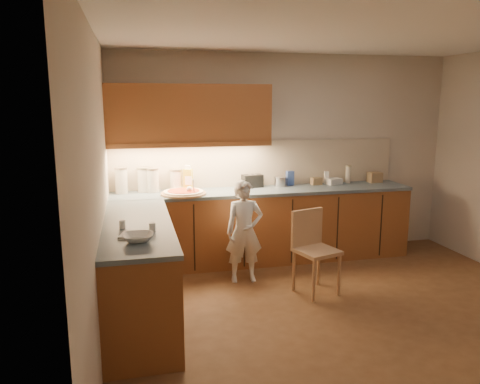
{
  "coord_description": "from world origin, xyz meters",
  "views": [
    {
      "loc": [
        -1.98,
        -3.81,
        2.01
      ],
      "look_at": [
        -0.8,
        1.2,
        1.0
      ],
      "focal_mm": 35.0,
      "sensor_mm": 36.0,
      "label": 1
    }
  ],
  "objects": [
    {
      "name": "canister_b",
      "position": [
        -1.83,
        1.88,
        1.07
      ],
      "size": [
        0.17,
        0.17,
        0.3
      ],
      "rotation": [
        0.0,
        0.0,
        -0.12
      ],
      "color": "white",
      "rests_on": "l_counter"
    },
    {
      "name": "oil_jug",
      "position": [
        -1.31,
        1.83,
        1.06
      ],
      "size": [
        0.13,
        0.11,
        0.32
      ],
      "rotation": [
        0.0,
        0.0,
        -0.42
      ],
      "color": "gold",
      "rests_on": "l_counter"
    },
    {
      "name": "room",
      "position": [
        0.0,
        0.0,
        1.68
      ],
      "size": [
        4.54,
        4.5,
        2.62
      ],
      "color": "brown",
      "rests_on": "ground"
    },
    {
      "name": "tall_jar",
      "position": [
        0.85,
        1.89,
        1.04
      ],
      "size": [
        0.08,
        0.08,
        0.24
      ],
      "rotation": [
        0.0,
        0.0,
        -0.41
      ],
      "color": "silver",
      "rests_on": "l_counter"
    },
    {
      "name": "white_bottle",
      "position": [
        0.54,
        1.89,
        1.0
      ],
      "size": [
        0.06,
        0.06,
        0.16
      ],
      "primitive_type": "cube",
      "rotation": [
        0.0,
        0.0,
        -0.19
      ],
      "color": "white",
      "rests_on": "l_counter"
    },
    {
      "name": "pizza_on_board",
      "position": [
        -1.39,
        1.6,
        0.94
      ],
      "size": [
        0.53,
        0.53,
        0.22
      ],
      "rotation": [
        0.0,
        0.0,
        0.13
      ],
      "color": "tan",
      "rests_on": "l_counter"
    },
    {
      "name": "blue_box",
      "position": [
        0.03,
        1.89,
        1.01
      ],
      "size": [
        0.1,
        0.07,
        0.19
      ],
      "primitive_type": "cube",
      "rotation": [
        0.0,
        0.0,
        0.08
      ],
      "color": "#344F9D",
      "rests_on": "l_counter"
    },
    {
      "name": "mixing_bowl",
      "position": [
        -1.95,
        -0.18,
        0.95
      ],
      "size": [
        0.24,
        0.24,
        0.06
      ],
      "primitive_type": "imported",
      "rotation": [
        0.0,
        0.0,
        -0.01
      ],
      "color": "white",
      "rests_on": "l_counter"
    },
    {
      "name": "backsplash",
      "position": [
        -0.38,
        1.99,
        1.21
      ],
      "size": [
        3.75,
        0.02,
        0.58
      ],
      "primitive_type": "cube",
      "color": "beige",
      "rests_on": "l_counter"
    },
    {
      "name": "dough_cloth",
      "position": [
        -1.97,
        -0.03,
        0.93
      ],
      "size": [
        0.29,
        0.25,
        0.02
      ],
      "primitive_type": "cube",
      "rotation": [
        0.0,
        0.0,
        -0.25
      ],
      "color": "white",
      "rests_on": "l_counter"
    },
    {
      "name": "upper_cabinets",
      "position": [
        -1.27,
        1.82,
        1.85
      ],
      "size": [
        1.95,
        0.36,
        0.73
      ],
      "color": "brown",
      "rests_on": "ground"
    },
    {
      "name": "toaster",
      "position": [
        -0.48,
        1.87,
        1.0
      ],
      "size": [
        0.27,
        0.18,
        0.17
      ],
      "rotation": [
        0.0,
        0.0,
        0.13
      ],
      "color": "black",
      "rests_on": "l_counter"
    },
    {
      "name": "child",
      "position": [
        -0.78,
        1.07,
        0.57
      ],
      "size": [
        0.43,
        0.29,
        1.15
      ],
      "primitive_type": "imported",
      "rotation": [
        0.0,
        0.0,
        -0.05
      ],
      "color": "silver",
      "rests_on": "ground"
    },
    {
      "name": "spice_jar_a",
      "position": [
        -2.08,
        0.23,
        0.96
      ],
      "size": [
        0.06,
        0.06,
        0.07
      ],
      "primitive_type": "cylinder",
      "rotation": [
        0.0,
        0.0,
        0.05
      ],
      "color": "silver",
      "rests_on": "l_counter"
    },
    {
      "name": "flat_pack",
      "position": [
        0.62,
        1.83,
        0.96
      ],
      "size": [
        0.23,
        0.18,
        0.08
      ],
      "primitive_type": "cube",
      "rotation": [
        0.0,
        0.0,
        0.26
      ],
      "color": "silver",
      "rests_on": "l_counter"
    },
    {
      "name": "steel_pot",
      "position": [
        -0.12,
        1.86,
        0.98
      ],
      "size": [
        0.16,
        0.16,
        0.13
      ],
      "color": "silver",
      "rests_on": "l_counter"
    },
    {
      "name": "wooden_chair",
      "position": [
        -0.15,
        0.62,
        0.51
      ],
      "size": [
        0.49,
        0.49,
        0.88
      ],
      "rotation": [
        0.0,
        0.0,
        0.29
      ],
      "color": "tan",
      "rests_on": "ground"
    },
    {
      "name": "card_box_b",
      "position": [
        1.23,
        1.85,
        0.99
      ],
      "size": [
        0.18,
        0.14,
        0.14
      ],
      "primitive_type": "cube",
      "rotation": [
        0.0,
        0.0,
        0.04
      ],
      "color": "tan",
      "rests_on": "l_counter"
    },
    {
      "name": "card_box_a",
      "position": [
        0.39,
        1.86,
        0.97
      ],
      "size": [
        0.14,
        0.11,
        0.1
      ],
      "primitive_type": "cube",
      "rotation": [
        0.0,
        0.0,
        0.1
      ],
      "color": "#9B7A53",
      "rests_on": "l_counter"
    },
    {
      "name": "canister_c",
      "position": [
        -1.73,
        1.84,
        1.07
      ],
      "size": [
        0.16,
        0.16,
        0.29
      ],
      "rotation": [
        0.0,
        0.0,
        0.04
      ],
      "color": "silver",
      "rests_on": "l_counter"
    },
    {
      "name": "spice_jar_b",
      "position": [
        -1.83,
        0.07,
        0.96
      ],
      "size": [
        0.07,
        0.07,
        0.07
      ],
      "primitive_type": "cylinder",
      "rotation": [
        0.0,
        0.0,
        0.36
      ],
      "color": "white",
      "rests_on": "l_counter"
    },
    {
      "name": "l_counter",
      "position": [
        -0.92,
        1.25,
        0.46
      ],
      "size": [
        3.77,
        2.62,
        0.92
      ],
      "color": "brown",
      "rests_on": "ground"
    },
    {
      "name": "canister_d",
      "position": [
        -1.44,
        1.89,
        1.05
      ],
      "size": [
        0.16,
        0.16,
        0.26
      ],
      "rotation": [
        0.0,
        0.0,
        0.23
      ],
      "color": "silver",
      "rests_on": "l_counter"
    },
    {
      "name": "canister_a",
      "position": [
        -2.1,
        1.84,
        1.08
      ],
      "size": [
        0.16,
        0.16,
        0.31
      ],
      "rotation": [
        0.0,
        0.0,
        -0.12
      ],
      "color": "silver",
      "rests_on": "l_counter"
    }
  ]
}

